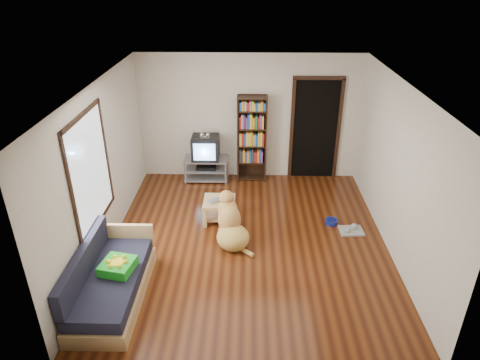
{
  "coord_description": "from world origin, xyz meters",
  "views": [
    {
      "loc": [
        -0.0,
        -5.86,
        4.11
      ],
      "look_at": [
        -0.15,
        0.47,
        0.9
      ],
      "focal_mm": 32.0,
      "sensor_mm": 36.0,
      "label": 1
    }
  ],
  "objects_px": {
    "coffee_table": "(219,206)",
    "laptop": "(219,201)",
    "crt_tv": "(206,147)",
    "dog_bowl": "(331,222)",
    "grey_rag": "(351,231)",
    "dog": "(231,225)",
    "bookshelf": "(252,134)",
    "tv_stand": "(206,168)",
    "sofa": "(110,283)",
    "green_cushion": "(118,266)"
  },
  "relations": [
    {
      "from": "laptop",
      "to": "tv_stand",
      "type": "xyz_separation_m",
      "value": [
        -0.38,
        1.62,
        -0.14
      ]
    },
    {
      "from": "crt_tv",
      "to": "coffee_table",
      "type": "bearing_deg",
      "value": -76.82
    },
    {
      "from": "laptop",
      "to": "bookshelf",
      "type": "relative_size",
      "value": 0.18
    },
    {
      "from": "dog_bowl",
      "to": "coffee_table",
      "type": "relative_size",
      "value": 0.4
    },
    {
      "from": "dog_bowl",
      "to": "bookshelf",
      "type": "relative_size",
      "value": 0.12
    },
    {
      "from": "bookshelf",
      "to": "dog",
      "type": "relative_size",
      "value": 1.9
    },
    {
      "from": "green_cushion",
      "to": "tv_stand",
      "type": "relative_size",
      "value": 0.45
    },
    {
      "from": "tv_stand",
      "to": "crt_tv",
      "type": "distance_m",
      "value": 0.47
    },
    {
      "from": "green_cushion",
      "to": "laptop",
      "type": "bearing_deg",
      "value": 69.24
    },
    {
      "from": "coffee_table",
      "to": "dog",
      "type": "xyz_separation_m",
      "value": [
        0.23,
        -0.65,
        0.03
      ]
    },
    {
      "from": "laptop",
      "to": "tv_stand",
      "type": "relative_size",
      "value": 0.36
    },
    {
      "from": "coffee_table",
      "to": "laptop",
      "type": "bearing_deg",
      "value": -90.0
    },
    {
      "from": "grey_rag",
      "to": "laptop",
      "type": "bearing_deg",
      "value": 172.56
    },
    {
      "from": "grey_rag",
      "to": "dog",
      "type": "xyz_separation_m",
      "value": [
        -2.06,
        -0.32,
        0.3
      ]
    },
    {
      "from": "crt_tv",
      "to": "sofa",
      "type": "distance_m",
      "value": 3.81
    },
    {
      "from": "tv_stand",
      "to": "bookshelf",
      "type": "height_order",
      "value": "bookshelf"
    },
    {
      "from": "crt_tv",
      "to": "bookshelf",
      "type": "distance_m",
      "value": 0.99
    },
    {
      "from": "dog",
      "to": "bookshelf",
      "type": "bearing_deg",
      "value": 81.64
    },
    {
      "from": "crt_tv",
      "to": "sofa",
      "type": "height_order",
      "value": "crt_tv"
    },
    {
      "from": "green_cushion",
      "to": "coffee_table",
      "type": "distance_m",
      "value": 2.33
    },
    {
      "from": "laptop",
      "to": "dog_bowl",
      "type": "distance_m",
      "value": 2.02
    },
    {
      "from": "tv_stand",
      "to": "bookshelf",
      "type": "xyz_separation_m",
      "value": [
        0.95,
        0.09,
        0.73
      ]
    },
    {
      "from": "green_cushion",
      "to": "laptop",
      "type": "xyz_separation_m",
      "value": [
        1.23,
        1.94,
        -0.08
      ]
    },
    {
      "from": "grey_rag",
      "to": "crt_tv",
      "type": "distance_m",
      "value": 3.38
    },
    {
      "from": "bookshelf",
      "to": "dog",
      "type": "xyz_separation_m",
      "value": [
        -0.34,
        -2.34,
        -0.69
      ]
    },
    {
      "from": "dog_bowl",
      "to": "grey_rag",
      "type": "height_order",
      "value": "dog_bowl"
    },
    {
      "from": "tv_stand",
      "to": "sofa",
      "type": "bearing_deg",
      "value": -105.02
    },
    {
      "from": "laptop",
      "to": "crt_tv",
      "type": "relative_size",
      "value": 0.56
    },
    {
      "from": "coffee_table",
      "to": "tv_stand",
      "type": "bearing_deg",
      "value": 103.36
    },
    {
      "from": "laptop",
      "to": "crt_tv",
      "type": "height_order",
      "value": "crt_tv"
    },
    {
      "from": "tv_stand",
      "to": "coffee_table",
      "type": "xyz_separation_m",
      "value": [
        0.38,
        -1.59,
        0.01
      ]
    },
    {
      "from": "sofa",
      "to": "green_cushion",
      "type": "bearing_deg",
      "value": 28.88
    },
    {
      "from": "bookshelf",
      "to": "coffee_table",
      "type": "relative_size",
      "value": 3.27
    },
    {
      "from": "crt_tv",
      "to": "bookshelf",
      "type": "bearing_deg",
      "value": 4.32
    },
    {
      "from": "green_cushion",
      "to": "tv_stand",
      "type": "xyz_separation_m",
      "value": [
        0.85,
        3.56,
        -0.22
      ]
    },
    {
      "from": "grey_rag",
      "to": "dog",
      "type": "distance_m",
      "value": 2.1
    },
    {
      "from": "coffee_table",
      "to": "dog",
      "type": "relative_size",
      "value": 0.58
    },
    {
      "from": "grey_rag",
      "to": "dog",
      "type": "height_order",
      "value": "dog"
    },
    {
      "from": "laptop",
      "to": "grey_rag",
      "type": "distance_m",
      "value": 2.34
    },
    {
      "from": "laptop",
      "to": "grey_rag",
      "type": "xyz_separation_m",
      "value": [
        2.29,
        -0.3,
        -0.4
      ]
    },
    {
      "from": "tv_stand",
      "to": "crt_tv",
      "type": "height_order",
      "value": "crt_tv"
    },
    {
      "from": "bookshelf",
      "to": "dog",
      "type": "height_order",
      "value": "bookshelf"
    },
    {
      "from": "green_cushion",
      "to": "dog",
      "type": "distance_m",
      "value": 1.97
    },
    {
      "from": "laptop",
      "to": "bookshelf",
      "type": "height_order",
      "value": "bookshelf"
    },
    {
      "from": "dog_bowl",
      "to": "tv_stand",
      "type": "xyz_separation_m",
      "value": [
        -2.37,
        1.67,
        0.23
      ]
    },
    {
      "from": "green_cushion",
      "to": "dog_bowl",
      "type": "bearing_deg",
      "value": 42.04
    },
    {
      "from": "laptop",
      "to": "coffee_table",
      "type": "bearing_deg",
      "value": 56.74
    },
    {
      "from": "green_cushion",
      "to": "grey_rag",
      "type": "distance_m",
      "value": 3.91
    },
    {
      "from": "tv_stand",
      "to": "sofa",
      "type": "height_order",
      "value": "sofa"
    },
    {
      "from": "sofa",
      "to": "grey_rag",
      "type": "bearing_deg",
      "value": 25.14
    }
  ]
}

